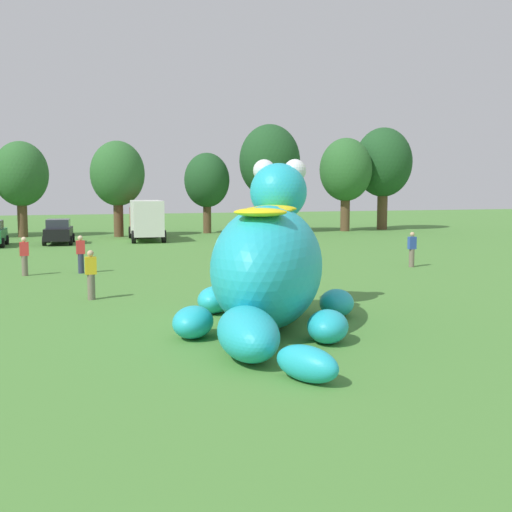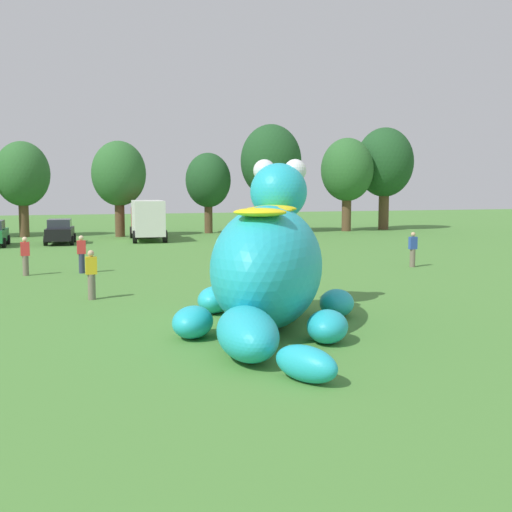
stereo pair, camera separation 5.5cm
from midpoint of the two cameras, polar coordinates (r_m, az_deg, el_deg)
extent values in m
plane|color=#4C8438|center=(18.10, -1.31, -6.00)|extent=(160.00, 160.00, 0.00)
ellipsoid|color=#23B2C6|center=(17.29, 0.99, -0.95)|extent=(5.39, 6.65, 3.35)
ellipsoid|color=#23B2C6|center=(19.67, 1.97, 5.84)|extent=(2.47, 2.54, 1.77)
sphere|color=white|center=(20.00, 0.67, 7.75)|extent=(0.71, 0.71, 0.71)
sphere|color=white|center=(19.89, 3.47, 7.74)|extent=(0.71, 0.71, 0.71)
ellipsoid|color=yellow|center=(18.49, 1.54, 4.30)|extent=(1.68, 1.57, 0.22)
ellipsoid|color=yellow|center=(17.16, 1.00, 4.16)|extent=(1.68, 1.57, 0.22)
ellipsoid|color=yellow|center=(15.69, 0.28, 3.98)|extent=(1.68, 1.57, 0.22)
ellipsoid|color=#23B2C6|center=(19.39, -3.85, -3.97)|extent=(1.57, 1.74, 0.82)
ellipsoid|color=#23B2C6|center=(18.95, 7.23, -4.24)|extent=(1.57, 1.74, 0.82)
ellipsoid|color=#23B2C6|center=(16.23, -5.82, -5.97)|extent=(1.57, 1.74, 0.82)
ellipsoid|color=#23B2C6|center=(15.75, 6.41, -6.35)|extent=(1.57, 1.74, 0.82)
ellipsoid|color=#23B2C6|center=(14.14, -0.85, -7.02)|extent=(1.68, 2.83, 1.17)
ellipsoid|color=#23B2C6|center=(12.65, 4.51, -9.69)|extent=(1.28, 1.69, 0.72)
cylinder|color=black|center=(46.40, -21.68, 1.37)|extent=(0.28, 0.65, 0.64)
cylinder|color=black|center=(43.88, -22.01, 1.11)|extent=(0.28, 0.65, 0.64)
cube|color=black|center=(45.58, -17.46, 1.95)|extent=(2.12, 4.26, 0.80)
cube|color=#2D333D|center=(45.39, -17.50, 2.82)|extent=(1.69, 2.11, 0.60)
cylinder|color=black|center=(46.95, -18.36, 1.55)|extent=(0.31, 0.66, 0.64)
cylinder|color=black|center=(46.82, -16.29, 1.60)|extent=(0.31, 0.66, 0.64)
cylinder|color=black|center=(44.43, -18.66, 1.29)|extent=(0.31, 0.66, 0.64)
cylinder|color=black|center=(44.29, -16.47, 1.35)|extent=(0.31, 0.66, 0.64)
cube|color=#B2231E|center=(49.61, -10.18, 3.24)|extent=(2.14, 1.96, 1.90)
cube|color=silver|center=(46.41, -9.90, 3.42)|extent=(2.47, 4.76, 2.50)
cylinder|color=black|center=(49.60, -11.32, 2.12)|extent=(0.35, 0.92, 0.90)
cylinder|color=black|center=(49.74, -9.01, 2.17)|extent=(0.35, 0.92, 0.90)
cylinder|color=black|center=(44.81, -11.05, 1.71)|extent=(0.35, 0.92, 0.90)
cylinder|color=black|center=(44.97, -8.38, 1.77)|extent=(0.35, 0.92, 0.90)
cylinder|color=brown|center=(52.99, -20.41, 3.04)|extent=(0.75, 0.75, 2.64)
ellipsoid|color=#2D662D|center=(52.94, -20.56, 6.99)|extent=(4.23, 4.23, 5.07)
cylinder|color=brown|center=(51.30, -12.37, 3.21)|extent=(0.76, 0.76, 2.66)
ellipsoid|color=#2D662D|center=(51.26, -12.46, 7.31)|extent=(4.26, 4.26, 5.11)
cylinder|color=brown|center=(54.32, -4.47, 3.35)|extent=(0.69, 0.69, 2.41)
ellipsoid|color=#1E4C23|center=(54.27, -4.50, 6.87)|extent=(3.86, 3.86, 4.63)
cylinder|color=brown|center=(54.91, 1.21, 3.85)|extent=(0.94, 0.94, 3.28)
ellipsoid|color=#1E4C23|center=(54.91, 1.22, 8.58)|extent=(5.25, 5.25, 6.30)
cylinder|color=brown|center=(57.43, 8.04, 3.72)|extent=(0.84, 0.84, 2.93)
ellipsoid|color=#2D662D|center=(57.41, 8.10, 7.75)|extent=(4.69, 4.69, 5.62)
cylinder|color=brown|center=(60.25, 11.33, 3.95)|extent=(0.95, 0.95, 3.32)
ellipsoid|color=#1E4C23|center=(60.26, 11.42, 8.32)|extent=(5.32, 5.32, 6.38)
cylinder|color=#2D334C|center=(29.46, -15.62, -0.66)|extent=(0.26, 0.26, 0.88)
cube|color=red|center=(29.38, -15.66, 0.77)|extent=(0.38, 0.22, 0.60)
sphere|color=beige|center=(29.35, -15.68, 1.59)|extent=(0.22, 0.22, 0.22)
cylinder|color=#726656|center=(43.69, -0.69, 1.70)|extent=(0.26, 0.26, 0.88)
cube|color=white|center=(43.64, -0.69, 2.67)|extent=(0.38, 0.22, 0.60)
sphere|color=brown|center=(43.61, -0.69, 3.22)|extent=(0.22, 0.22, 0.22)
cylinder|color=#726656|center=(22.37, -14.75, -2.72)|extent=(0.26, 0.26, 0.88)
cube|color=gold|center=(22.27, -14.81, -0.84)|extent=(0.38, 0.22, 0.60)
sphere|color=tan|center=(22.23, -14.84, 0.23)|extent=(0.22, 0.22, 0.22)
cylinder|color=#726656|center=(29.38, -20.25, -0.83)|extent=(0.26, 0.26, 0.88)
cube|color=red|center=(29.30, -20.31, 0.60)|extent=(0.38, 0.22, 0.60)
sphere|color=beige|center=(29.27, -20.34, 1.42)|extent=(0.22, 0.22, 0.22)
cylinder|color=#726656|center=(31.55, 13.86, -0.18)|extent=(0.26, 0.26, 0.88)
cube|color=#2D4CA5|center=(31.48, 13.90, 1.16)|extent=(0.38, 0.22, 0.60)
sphere|color=tan|center=(31.45, 13.92, 1.92)|extent=(0.22, 0.22, 0.22)
camera|label=1|loc=(0.03, -90.09, -0.01)|focal=44.18mm
camera|label=2|loc=(0.03, 89.91, 0.01)|focal=44.18mm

